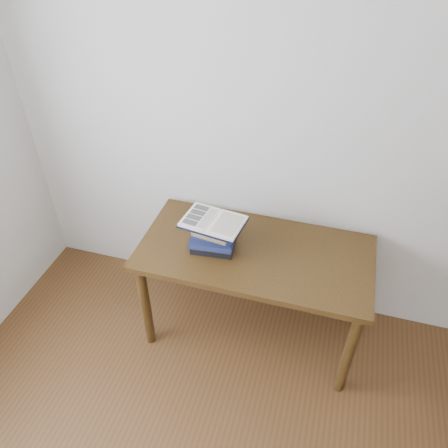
% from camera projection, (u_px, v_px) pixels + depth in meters
% --- Properties ---
extents(room_shell, '(3.54, 3.54, 2.62)m').
position_uv_depth(room_shell, '(139.00, 365.00, 0.86)').
color(room_shell, beige).
rests_on(room_shell, ground).
extents(desk, '(1.32, 0.66, 0.71)m').
position_uv_depth(desk, '(255.00, 263.00, 2.54)').
color(desk, '#432F10').
rests_on(desk, ground).
extents(book_stack, '(0.26, 0.20, 0.19)m').
position_uv_depth(book_stack, '(214.00, 237.00, 2.43)').
color(book_stack, black).
rests_on(book_stack, desk).
extents(open_book, '(0.36, 0.27, 0.03)m').
position_uv_depth(open_book, '(213.00, 222.00, 2.36)').
color(open_book, black).
rests_on(open_book, book_stack).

